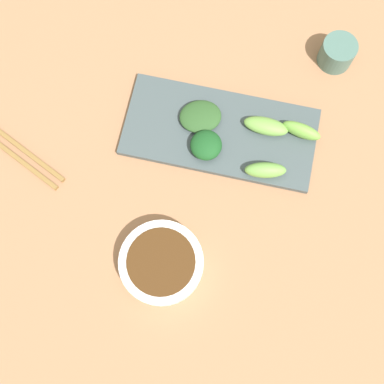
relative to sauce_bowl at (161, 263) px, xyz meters
name	(u,v)px	position (x,y,z in m)	size (l,w,h in m)	color
tabletop	(204,177)	(0.17, -0.04, -0.03)	(2.10, 2.10, 0.02)	#A2714E
sauce_bowl	(161,263)	(0.00, 0.00, 0.00)	(0.14, 0.14, 0.04)	white
serving_plate	(220,132)	(0.25, -0.05, -0.01)	(0.16, 0.34, 0.01)	#424E51
broccoli_stalk_0	(266,126)	(0.27, -0.12, 0.00)	(0.03, 0.08, 0.02)	#72A648
broccoli_leafy_1	(206,145)	(0.21, -0.03, 0.01)	(0.06, 0.06, 0.03)	#1A4E20
broccoli_leafy_2	(200,117)	(0.27, -0.01, 0.00)	(0.06, 0.07, 0.02)	#2D5326
broccoli_stalk_3	(265,170)	(0.19, -0.14, 0.01)	(0.03, 0.07, 0.03)	#6EA548
broccoli_stalk_4	(301,131)	(0.28, -0.19, 0.01)	(0.02, 0.07, 0.03)	#74AF43
chopsticks	(11,147)	(0.14, 0.31, -0.02)	(0.12, 0.22, 0.01)	olive
tea_cup	(337,53)	(0.44, -0.23, 0.01)	(0.06, 0.06, 0.05)	#4B6E64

